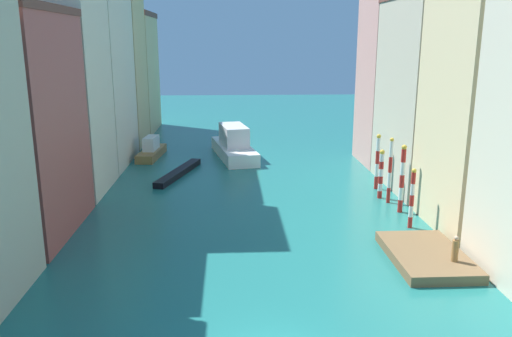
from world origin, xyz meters
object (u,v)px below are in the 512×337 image
Objects in this scene: mooring_pole_3 at (381,173)px; motorboat_0 at (151,150)px; waterfront_dock at (426,256)px; mooring_pole_2 at (390,170)px; mooring_pole_4 at (377,161)px; gondola_black at (179,172)px; mooring_pole_0 at (412,198)px; vaporetto_white at (234,145)px; mooring_pole_1 at (402,178)px; person_on_dock at (455,250)px.

mooring_pole_3 is 25.73m from motorboat_0.
waterfront_dock is 11.01m from mooring_pole_2.
mooring_pole_2 is 3.82m from mooring_pole_4.
mooring_pole_0 is at bearing -41.13° from gondola_black.
mooring_pole_3 is at bearing -99.61° from mooring_pole_4.
motorboat_0 reaches higher than gondola_black.
vaporetto_white is at bearing 117.55° from mooring_pole_0.
mooring_pole_1 is 20.75m from gondola_black.
person_on_dock is 0.29× the size of mooring_pole_2.
vaporetto_white is (-11.56, 22.16, -0.81)m from mooring_pole_0.
vaporetto_white is (-11.93, 18.96, -1.28)m from mooring_pole_1.
motorboat_0 reaches higher than waterfront_dock.
waterfront_dock is 1.96m from person_on_dock.
mooring_pole_2 is 1.30× the size of mooring_pole_3.
mooring_pole_0 is 25.00m from vaporetto_white.
mooring_pole_4 is at bearing 85.22° from waterfront_dock.
mooring_pole_2 is (-0.18, 2.26, 0.03)m from mooring_pole_1.
person_on_dock is 15.97m from mooring_pole_4.
mooring_pole_0 reaches higher than person_on_dock.
waterfront_dock is at bearing -51.41° from gondola_black.
mooring_pole_1 is at bearing -89.53° from mooring_pole_4.
mooring_pole_0 is 22.35m from gondola_black.
mooring_pole_4 reaches higher than person_on_dock.
waterfront_dock is at bearing -93.73° from mooring_pole_3.
mooring_pole_1 is 22.44m from vaporetto_white.
mooring_pole_2 is 20.46m from vaporetto_white.
mooring_pole_2 is (0.19, 5.46, 0.51)m from mooring_pole_0.
gondola_black is (-17.15, 11.46, -2.30)m from mooring_pole_1.
person_on_dock is (0.98, -1.40, 0.96)m from waterfront_dock.
mooring_pole_2 reaches higher than mooring_pole_0.
mooring_pole_3 is at bearing 86.27° from waterfront_dock.
mooring_pole_3 is (-0.31, 1.23, -0.58)m from mooring_pole_2.
mooring_pole_2 reaches higher than waterfront_dock.
mooring_pole_2 reaches higher than person_on_dock.
mooring_pole_0 is at bearing -91.98° from mooring_pole_4.
mooring_pole_0 is 0.43× the size of gondola_black.
mooring_pole_2 is 0.54× the size of gondola_black.
vaporetto_white is at bearing 122.17° from mooring_pole_1.
motorboat_0 is (-8.86, 0.29, -0.51)m from vaporetto_white.
mooring_pole_3 is at bearing 103.94° from mooring_pole_2.
person_on_dock is 0.13× the size of vaporetto_white.
mooring_pole_0 is (-0.08, 6.66, 0.85)m from person_on_dock.
mooring_pole_1 is at bearing -33.75° from gondola_black.
mooring_pole_4 is at bearing 88.02° from mooring_pole_0.
mooring_pole_0 is (0.89, 5.25, 1.81)m from waterfront_dock.
vaporetto_white is at bearing 125.12° from mooring_pole_2.
waterfront_dock is at bearing -99.66° from mooring_pole_0.
mooring_pole_2 is 1.39m from mooring_pole_3.
gondola_black is (-17.10, 5.38, -2.14)m from mooring_pole_4.
mooring_pole_3 is at bearing 90.85° from person_on_dock.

